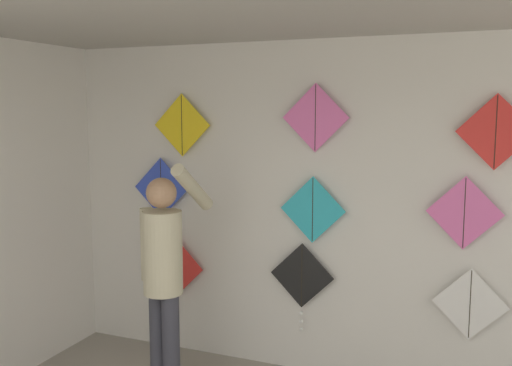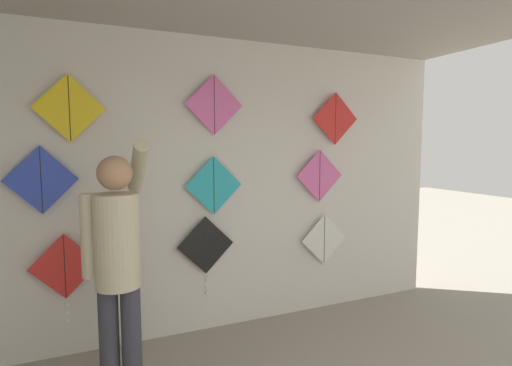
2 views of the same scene
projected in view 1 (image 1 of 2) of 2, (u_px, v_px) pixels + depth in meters
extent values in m
cube|color=silver|center=(314.00, 210.00, 4.76)|extent=(5.32, 0.06, 2.80)
cylinder|color=#383842|center=(158.00, 343.00, 4.45)|extent=(0.13, 0.13, 0.85)
cylinder|color=#383842|center=(171.00, 349.00, 4.35)|extent=(0.13, 0.13, 0.85)
cylinder|color=beige|center=(163.00, 252.00, 4.31)|extent=(0.30, 0.30, 0.64)
sphere|color=tan|center=(161.00, 193.00, 4.25)|extent=(0.23, 0.23, 0.23)
cylinder|color=beige|center=(147.00, 244.00, 4.42)|extent=(0.11, 0.11, 0.56)
cylinder|color=beige|center=(193.00, 188.00, 4.34)|extent=(0.11, 0.52, 0.41)
cube|color=red|center=(176.00, 267.00, 5.23)|extent=(0.55, 0.01, 0.55)
cylinder|color=black|center=(176.00, 267.00, 5.23)|extent=(0.01, 0.01, 0.53)
sphere|color=white|center=(176.00, 302.00, 5.27)|extent=(0.04, 0.04, 0.04)
sphere|color=white|center=(176.00, 309.00, 5.28)|extent=(0.04, 0.04, 0.04)
sphere|color=white|center=(176.00, 316.00, 5.28)|extent=(0.04, 0.04, 0.04)
cube|color=black|center=(302.00, 276.00, 4.77)|extent=(0.55, 0.01, 0.55)
cylinder|color=black|center=(302.00, 276.00, 4.77)|extent=(0.01, 0.01, 0.53)
sphere|color=white|center=(301.00, 313.00, 4.81)|extent=(0.04, 0.04, 0.04)
sphere|color=white|center=(301.00, 321.00, 4.82)|extent=(0.04, 0.04, 0.04)
sphere|color=white|center=(301.00, 329.00, 4.83)|extent=(0.04, 0.04, 0.04)
cube|color=white|center=(470.00, 304.00, 4.29)|extent=(0.55, 0.01, 0.55)
cylinder|color=black|center=(470.00, 304.00, 4.29)|extent=(0.01, 0.01, 0.53)
cube|color=blue|center=(161.00, 188.00, 5.19)|extent=(0.55, 0.01, 0.55)
cylinder|color=black|center=(161.00, 188.00, 5.19)|extent=(0.01, 0.01, 0.53)
cube|color=#28B2C6|center=(313.00, 210.00, 4.67)|extent=(0.55, 0.01, 0.55)
cylinder|color=black|center=(313.00, 210.00, 4.67)|extent=(0.01, 0.01, 0.53)
cube|color=pink|center=(464.00, 213.00, 4.23)|extent=(0.55, 0.01, 0.55)
cylinder|color=black|center=(464.00, 213.00, 4.22)|extent=(0.01, 0.01, 0.53)
cube|color=yellow|center=(182.00, 125.00, 5.03)|extent=(0.55, 0.01, 0.55)
cylinder|color=black|center=(182.00, 125.00, 5.03)|extent=(0.01, 0.01, 0.53)
cube|color=pink|center=(315.00, 118.00, 4.57)|extent=(0.55, 0.01, 0.55)
cylinder|color=black|center=(315.00, 118.00, 4.56)|extent=(0.01, 0.01, 0.53)
cube|color=red|center=(496.00, 132.00, 4.08)|extent=(0.55, 0.01, 0.55)
cylinder|color=black|center=(496.00, 132.00, 4.08)|extent=(0.01, 0.01, 0.53)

